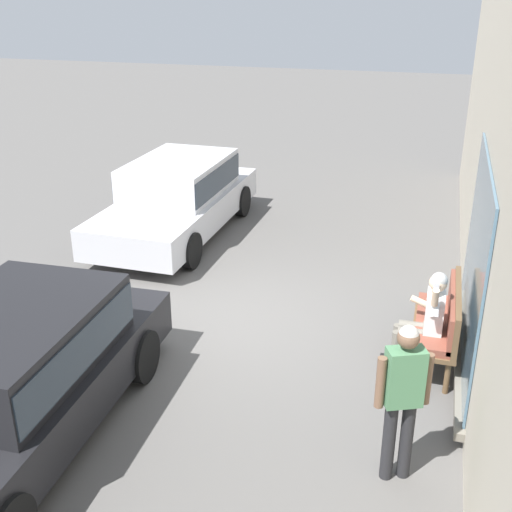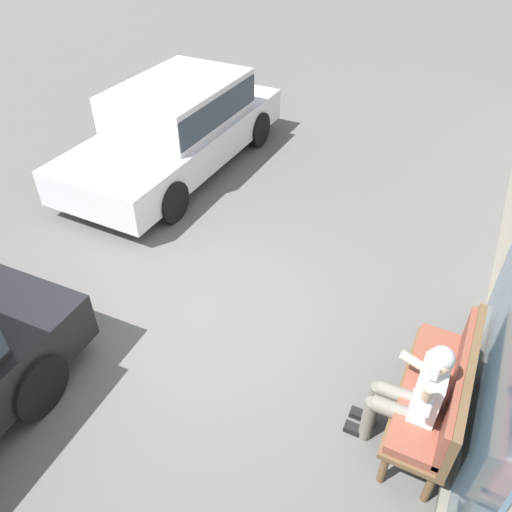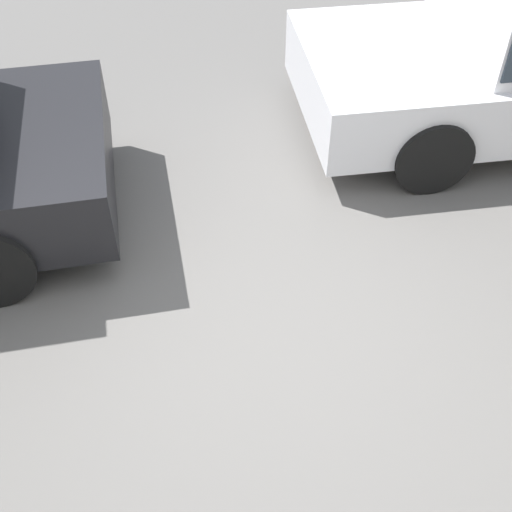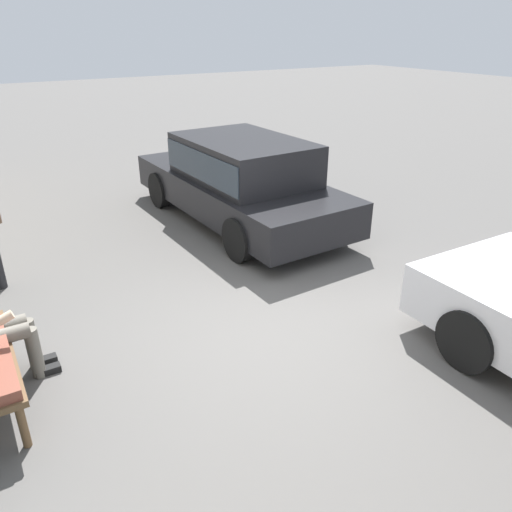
# 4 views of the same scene
# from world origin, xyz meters

# --- Properties ---
(ground_plane) EXTENTS (60.00, 60.00, 0.00)m
(ground_plane) POSITION_xyz_m (0.00, 0.00, 0.00)
(ground_plane) COLOR #565451
(parked_car_mid) EXTENTS (4.67, 2.03, 1.47)m
(parked_car_mid) POSITION_xyz_m (3.15, -1.48, 0.81)
(parked_car_mid) COLOR black
(parked_car_mid) RESTS_ON ground_plane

